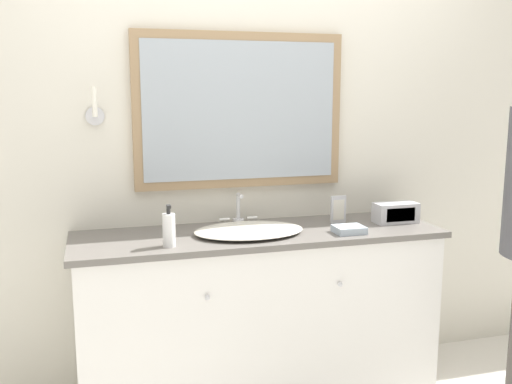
% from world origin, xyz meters
% --- Properties ---
extents(wall_back, '(8.00, 0.18, 2.55)m').
position_xyz_m(wall_back, '(-0.00, 0.60, 1.28)').
color(wall_back, silver).
rests_on(wall_back, ground_plane).
extents(vanity_counter, '(1.82, 0.55, 0.87)m').
position_xyz_m(vanity_counter, '(0.00, 0.31, 0.44)').
color(vanity_counter, white).
rests_on(vanity_counter, ground_plane).
extents(sink_basin, '(0.54, 0.43, 0.17)m').
position_xyz_m(sink_basin, '(-0.06, 0.28, 0.89)').
color(sink_basin, silver).
rests_on(sink_basin, vanity_counter).
extents(soap_bottle, '(0.06, 0.06, 0.19)m').
position_xyz_m(soap_bottle, '(-0.47, 0.15, 0.95)').
color(soap_bottle, white).
rests_on(soap_bottle, vanity_counter).
extents(appliance_box, '(0.23, 0.11, 0.10)m').
position_xyz_m(appliance_box, '(0.75, 0.30, 0.93)').
color(appliance_box, '#BCBCC1').
rests_on(appliance_box, vanity_counter).
extents(picture_frame, '(0.08, 0.01, 0.15)m').
position_xyz_m(picture_frame, '(0.45, 0.37, 0.95)').
color(picture_frame, '#B2B2B7').
rests_on(picture_frame, vanity_counter).
extents(hand_towel_near_sink, '(0.14, 0.12, 0.03)m').
position_xyz_m(hand_towel_near_sink, '(0.41, 0.16, 0.89)').
color(hand_towel_near_sink, '#A8B7C6').
rests_on(hand_towel_near_sink, vanity_counter).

